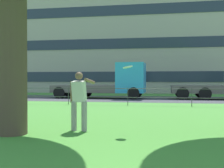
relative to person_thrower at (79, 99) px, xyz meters
name	(u,v)px	position (x,y,z in m)	size (l,w,h in m)	color
street_strip	(159,99)	(2.24, 13.42, -0.90)	(80.00, 6.80, 0.01)	#424247
park_fence	(159,94)	(2.24, 7.99, -0.24)	(31.54, 0.04, 1.00)	#333833
person_thrower	(79,99)	(0.00, 0.00, 0.00)	(0.60, 0.77, 1.67)	gray
frisbee	(128,67)	(1.40, -0.07, 0.90)	(0.31, 0.32, 0.08)	white
flatbed_truck_left	(112,83)	(-1.38, 13.84, 0.32)	(7.37, 2.62, 2.75)	#2D99D1
apartment_building_background	(106,22)	(-4.73, 28.69, 8.18)	(32.11, 13.88, 18.15)	#ADA393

